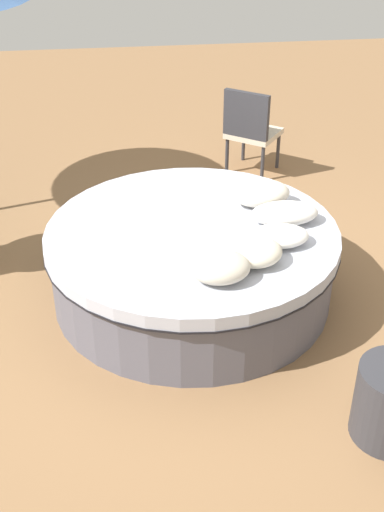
{
  "coord_description": "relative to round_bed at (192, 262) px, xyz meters",
  "views": [
    {
      "loc": [
        0.57,
        4.43,
        3.18
      ],
      "look_at": [
        0.0,
        0.0,
        0.37
      ],
      "focal_mm": 46.01,
      "sensor_mm": 36.0,
      "label": 1
    }
  ],
  "objects": [
    {
      "name": "ground_plane",
      "position": [
        0.0,
        0.0,
        -0.32
      ],
      "size": [
        16.0,
        16.0,
        0.0
      ],
      "primitive_type": "plane",
      "color": "olive"
    },
    {
      "name": "throw_pillow_0",
      "position": [
        -0.1,
        0.71,
        0.4
      ],
      "size": [
        0.43,
        0.36,
        0.19
      ],
      "primitive_type": "ellipsoid",
      "color": "beige",
      "rests_on": "round_bed"
    },
    {
      "name": "round_bed",
      "position": [
        0.0,
        0.0,
        0.0
      ],
      "size": [
        2.33,
        2.33,
        0.62
      ],
      "color": "#595966",
      "rests_on": "ground_plane"
    },
    {
      "name": "throw_pillow_2",
      "position": [
        -0.62,
        0.31,
        0.38
      ],
      "size": [
        0.46,
        0.3,
        0.14
      ],
      "primitive_type": "ellipsoid",
      "color": "white",
      "rests_on": "round_bed"
    },
    {
      "name": "throw_pillow_4",
      "position": [
        -0.62,
        -0.33,
        0.41
      ],
      "size": [
        0.49,
        0.31,
        0.22
      ],
      "primitive_type": "ellipsoid",
      "color": "silver",
      "rests_on": "round_bed"
    },
    {
      "name": "throw_pillow_1",
      "position": [
        -0.38,
        0.53,
        0.39
      ],
      "size": [
        0.41,
        0.37,
        0.18
      ],
      "primitive_type": "ellipsoid",
      "color": "beige",
      "rests_on": "round_bed"
    },
    {
      "name": "throw_pillow_3",
      "position": [
        -0.74,
        -0.01,
        0.39
      ],
      "size": [
        0.54,
        0.3,
        0.17
      ],
      "primitive_type": "ellipsoid",
      "color": "white",
      "rests_on": "round_bed"
    },
    {
      "name": "patio_chair",
      "position": [
        -0.94,
        -2.28,
        0.24
      ],
      "size": [
        0.72,
        0.71,
        0.98
      ],
      "rotation": [
        0.0,
        0.0,
        2.49
      ],
      "color": "#333338",
      "rests_on": "ground_plane"
    }
  ]
}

